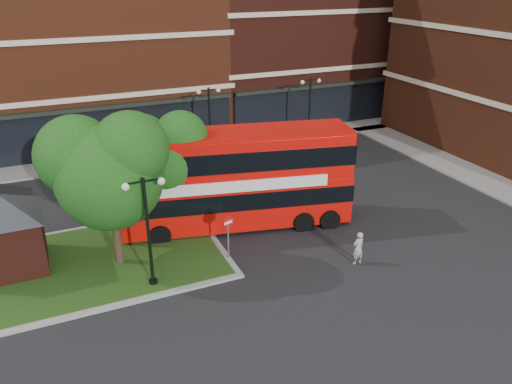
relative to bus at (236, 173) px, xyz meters
name	(u,v)px	position (x,y,z in m)	size (l,w,h in m)	color
ground	(272,260)	(0.17, -4.00, -2.95)	(120.00, 120.00, 0.00)	black
pavement_far	(177,151)	(0.17, 12.50, -2.89)	(44.00, 3.00, 0.12)	slate
pavement_side	(498,187)	(16.67, -2.00, -2.89)	(3.00, 28.00, 0.12)	slate
terrace_far_left	(40,47)	(-7.83, 20.00, 4.05)	(26.00, 12.00, 14.00)	maroon
terrace_far_right	(299,22)	(14.17, 20.00, 5.05)	(18.00, 12.00, 16.00)	#471911
traffic_island	(85,265)	(-7.83, -1.00, -2.88)	(12.60, 7.60, 0.15)	gray
kiosk	(4,224)	(-10.83, 0.00, -0.63)	(6.51, 6.51, 3.60)	#471911
tree_island_west	(106,167)	(-6.43, -1.42, 1.84)	(5.40, 4.71, 7.21)	#2D2116
tree_island_east	(163,151)	(-3.41, 1.06, 1.29)	(4.46, 3.90, 6.29)	#2D2116
lamp_island	(148,227)	(-5.33, -3.80, -0.12)	(1.72, 0.36, 5.00)	black
lamp_far_left	(210,118)	(2.17, 10.50, -0.12)	(1.72, 0.36, 5.00)	black
lamp_far_right	(310,107)	(10.17, 10.50, -0.12)	(1.72, 0.36, 5.00)	black
bus	(236,173)	(0.00, 0.00, 0.00)	(12.07, 5.15, 4.49)	red
woman	(358,248)	(3.68, -5.78, -2.15)	(0.58, 0.38, 1.60)	#9B9B9D
car_silver	(100,163)	(-5.54, 10.50, -2.31)	(1.51, 3.76, 1.28)	#A3A6AA
car_white	(217,139)	(3.17, 12.00, -2.24)	(1.51, 4.32, 1.42)	white
no_entry_sign	(228,229)	(-1.63, -3.12, -1.33)	(0.61, 0.25, 2.27)	slate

